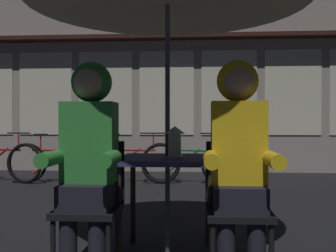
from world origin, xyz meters
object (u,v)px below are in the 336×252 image
Objects in this scene: chair_left at (91,199)px; person_left_hooded at (89,146)px; bicycle_second at (58,162)px; bicycle_third at (130,162)px; cafe_table at (168,171)px; chair_right at (238,201)px; lantern at (175,141)px; person_right_hooded at (239,146)px; bicycle_fourth at (190,162)px.

person_left_hooded reaches higher than chair_left.
bicycle_second is 1.18m from bicycle_third.
bicycle_second is (-2.06, 3.44, -0.29)m from cafe_table.
person_left_hooded is (-0.96, -0.06, 0.36)m from chair_right.
lantern reaches higher than bicycle_third.
lantern is at bearing 35.66° from person_left_hooded.
person_right_hooded is at bearing -71.02° from bicycle_third.
bicycle_second is (-2.12, 3.48, -0.51)m from lantern.
bicycle_fourth is (0.99, 0.03, 0.00)m from bicycle_third.
chair_left reaches higher than bicycle_fourth.
cafe_table is 4.02m from bicycle_second.
bicycle_fourth is (0.11, 3.55, -0.29)m from cafe_table.
person_left_hooded is (-0.00, -0.06, 0.36)m from chair_left.
bicycle_fourth reaches higher than cafe_table.
chair_left is at bearing -67.49° from bicycle_second.
cafe_table is at bearing 142.45° from chair_right.
person_left_hooded is 0.83× the size of bicycle_second.
person_right_hooded is 4.65m from bicycle_second.
bicycle_second is at bearing 123.68° from chair_right.
chair_right is at bearing 90.00° from person_right_hooded.
chair_right is 0.62× the size of person_left_hooded.
lantern is 0.14× the size of bicycle_third.
chair_left is 3.91m from bicycle_third.
person_right_hooded is (0.00, -0.06, 0.36)m from chair_right.
bicycle_fourth is at bearing 2.87° from bicycle_second.
bicycle_third is (1.18, 0.08, 0.00)m from bicycle_second.
person_left_hooded is at bearing -138.43° from cafe_table.
person_left_hooded is 4.05m from bicycle_fourth.
lantern is 0.14× the size of bicycle_fourth.
person_left_hooded is at bearing -84.25° from bicycle_third.
bicycle_second is at bearing -176.05° from bicycle_third.
bicycle_third is at bearing 104.70° from lantern.
chair_left is 4.13m from bicycle_second.
bicycle_second is (-2.54, 3.81, -0.14)m from chair_right.
bicycle_fourth is at bearing 95.35° from person_right_hooded.
cafe_table is 0.85× the size of chair_left.
lantern is 4.11m from bicycle_second.
chair_right is (0.96, 0.00, 0.00)m from chair_left.
person_left_hooded reaches higher than bicycle_fourth.
bicycle_third is 1.02× the size of bicycle_fourth.
chair_right is 0.36m from person_right_hooded.
chair_left and chair_right have the same top height.
person_right_hooded is 0.83× the size of bicycle_third.
lantern is 0.27× the size of chair_left.
lantern is at bearing -58.71° from bicycle_second.
chair_left is 0.52× the size of bicycle_third.
chair_left is 0.62× the size of person_left_hooded.
lantern is at bearing 31.45° from chair_left.
person_left_hooded is 0.96m from person_right_hooded.
person_right_hooded is (0.96, 0.00, 0.00)m from person_left_hooded.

